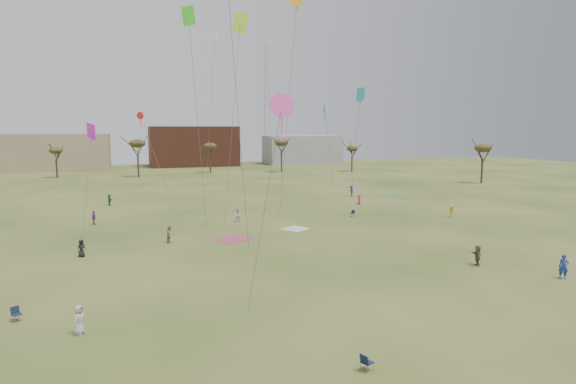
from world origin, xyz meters
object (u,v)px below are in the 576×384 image
object	(u,v)px
camp_chair_left	(17,317)
flyer_near_right	(564,267)
camp_chair_right	(352,215)
camp_chair_center	(367,366)
radio_tower	(267,105)
flyer_near_left	(79,320)

from	to	relation	value
camp_chair_left	flyer_near_right	bearing A→B (deg)	-37.22
camp_chair_right	camp_chair_center	bearing A→B (deg)	-54.23
camp_chair_center	radio_tower	xyz separation A→B (m)	(33.81, 136.44, 18.95)
camp_chair_left	camp_chair_center	xyz separation A→B (m)	(17.12, -11.95, 0.00)
flyer_near_right	camp_chair_left	size ratio (longest dim) A/B	2.18
flyer_near_right	camp_chair_right	distance (m)	29.12
flyer_near_left	flyer_near_right	xyz separation A→B (m)	(34.29, -0.79, 0.11)
flyer_near_left	camp_chair_right	size ratio (longest dim) A/B	1.93
radio_tower	flyer_near_left	bearing A→B (deg)	-110.28
camp_chair_left	camp_chair_right	xyz separation A→B (m)	(34.18, 24.90, 0.00)
flyer_near_left	radio_tower	xyz separation A→B (m)	(47.17, 127.65, 18.37)
radio_tower	flyer_near_right	bearing A→B (deg)	-95.73
camp_chair_right	radio_tower	bearing A→B (deg)	141.08
camp_chair_left	camp_chair_center	world-z (taller)	same
flyer_near_left	flyer_near_right	bearing A→B (deg)	-61.70
flyer_near_left	camp_chair_center	world-z (taller)	flyer_near_left
flyer_near_right	flyer_near_left	bearing A→B (deg)	-139.09
flyer_near_left	camp_chair_left	xyz separation A→B (m)	(-3.75, 3.16, -0.58)
flyer_near_left	camp_chair_right	xyz separation A→B (m)	(30.43, 28.06, -0.58)
flyer_near_left	camp_chair_center	distance (m)	16.01
camp_chair_left	camp_chair_center	bearing A→B (deg)	-66.21
flyer_near_left	flyer_near_right	size ratio (longest dim) A/B	0.89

